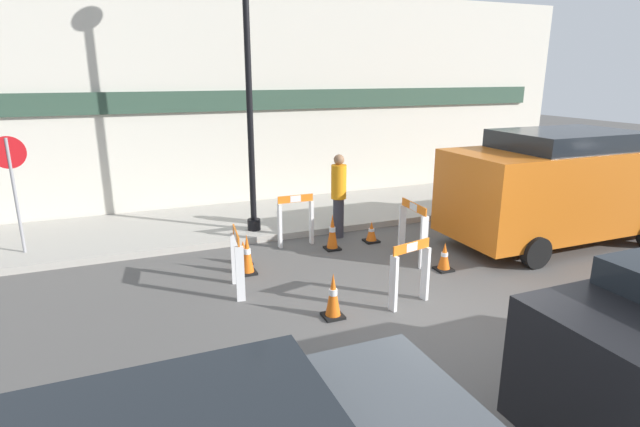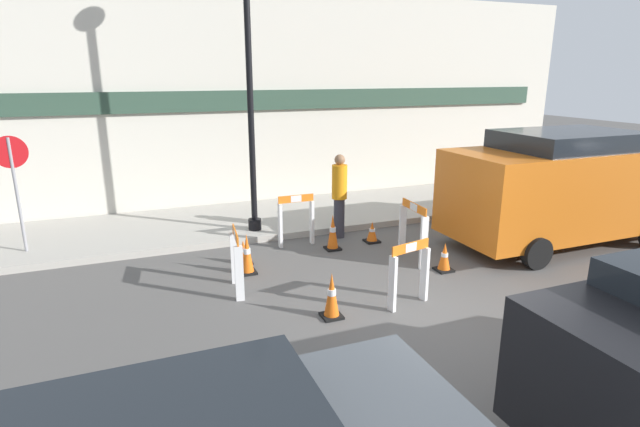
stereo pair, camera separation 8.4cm
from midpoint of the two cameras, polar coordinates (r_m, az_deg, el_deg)
The scene contains 18 objects.
ground_plane at distance 7.53m, azimuth 14.85°, elevation -12.32°, with size 60.00×60.00×0.00m, color #565451.
sidewalk_slab at distance 12.47m, azimuth -1.58°, elevation -0.08°, with size 18.00×3.03×0.14m.
storefront_facade at distance 13.51m, azimuth -4.05°, elevation 12.68°, with size 18.00×0.22×5.50m.
streetlamp_post at distance 10.62m, azimuth -8.02°, elevation 19.74°, with size 0.44×0.44×6.50m.
stop_sign at distance 10.89m, azimuth -31.39°, elevation 3.74°, with size 0.60×0.06×2.23m.
barricade_0 at distance 10.29m, azimuth -2.50°, elevation -0.63°, with size 0.75×0.14×1.08m.
barricade_1 at distance 8.22m, azimuth -9.22°, elevation -5.21°, with size 0.22×0.77×1.06m.
barricade_2 at distance 7.79m, azimuth 10.48°, elevation -6.64°, with size 0.75×0.30×1.03m.
barricade_3 at distance 9.57m, azimuth 10.82°, elevation -1.87°, with size 0.18×0.89×1.15m.
traffic_cone_0 at distance 9.00m, azimuth -8.07°, elevation -4.65°, with size 0.30×0.30×0.74m.
traffic_cone_1 at distance 7.38m, azimuth 1.68°, elevation -9.42°, with size 0.30×0.30×0.70m.
traffic_cone_2 at distance 9.35m, azimuth 14.29°, elevation -4.91°, with size 0.30×0.30×0.53m.
traffic_cone_3 at distance 10.65m, azimuth 6.19°, elevation -2.16°, with size 0.30×0.30×0.45m.
traffic_cone_4 at distance 9.52m, azimuth -8.49°, elevation -4.43°, with size 0.30×0.30×0.46m.
traffic_cone_5 at distance 10.11m, azimuth 1.70°, elevation -2.19°, with size 0.30×0.30×0.74m.
person_worker at distance 10.71m, azimuth 2.45°, elevation 2.37°, with size 0.44×0.44×1.83m.
person_pedestrian at distance 15.98m, azimuth 21.98°, elevation 6.01°, with size 0.43×0.43×1.74m.
work_van at distance 11.48m, azimuth 26.23°, elevation 3.13°, with size 4.94×2.17×2.35m.
Camera 2 is at (-4.08, -5.26, 3.48)m, focal length 28.00 mm.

